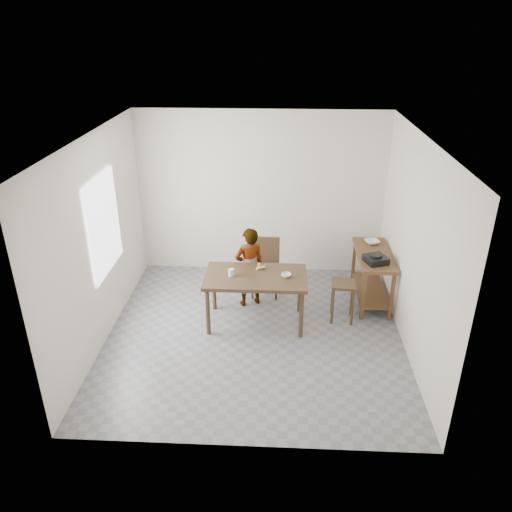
# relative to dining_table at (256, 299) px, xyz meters

# --- Properties ---
(floor) EXTENTS (4.00, 4.00, 0.04)m
(floor) POSITION_rel_dining_table_xyz_m (0.00, -0.30, -0.40)
(floor) COLOR slate
(floor) RESTS_ON ground
(ceiling) EXTENTS (4.00, 4.00, 0.04)m
(ceiling) POSITION_rel_dining_table_xyz_m (0.00, -0.30, 2.35)
(ceiling) COLOR white
(ceiling) RESTS_ON wall_back
(wall_back) EXTENTS (4.00, 0.04, 2.70)m
(wall_back) POSITION_rel_dining_table_xyz_m (0.00, 1.72, 0.98)
(wall_back) COLOR silver
(wall_back) RESTS_ON ground
(wall_front) EXTENTS (4.00, 0.04, 2.70)m
(wall_front) POSITION_rel_dining_table_xyz_m (0.00, -2.32, 0.98)
(wall_front) COLOR silver
(wall_front) RESTS_ON ground
(wall_left) EXTENTS (0.04, 4.00, 2.70)m
(wall_left) POSITION_rel_dining_table_xyz_m (-2.02, -0.30, 0.98)
(wall_left) COLOR silver
(wall_left) RESTS_ON ground
(wall_right) EXTENTS (0.04, 4.00, 2.70)m
(wall_right) POSITION_rel_dining_table_xyz_m (2.02, -0.30, 0.98)
(wall_right) COLOR silver
(wall_right) RESTS_ON ground
(window_pane) EXTENTS (0.02, 1.10, 1.30)m
(window_pane) POSITION_rel_dining_table_xyz_m (-1.97, -0.10, 1.12)
(window_pane) COLOR silver
(window_pane) RESTS_ON wall_left
(dining_table) EXTENTS (1.40, 0.80, 0.75)m
(dining_table) POSITION_rel_dining_table_xyz_m (0.00, 0.00, 0.00)
(dining_table) COLOR #412F1D
(dining_table) RESTS_ON floor
(prep_counter) EXTENTS (0.50, 1.20, 0.80)m
(prep_counter) POSITION_rel_dining_table_xyz_m (1.72, 0.70, 0.03)
(prep_counter) COLOR brown
(prep_counter) RESTS_ON floor
(child) EXTENTS (0.53, 0.45, 1.24)m
(child) POSITION_rel_dining_table_xyz_m (-0.12, 0.51, 0.24)
(child) COLOR silver
(child) RESTS_ON floor
(dining_chair) EXTENTS (0.44, 0.44, 0.88)m
(dining_chair) POSITION_rel_dining_table_xyz_m (0.10, 0.84, 0.07)
(dining_chair) COLOR #412F1D
(dining_chair) RESTS_ON floor
(stool) EXTENTS (0.36, 0.36, 0.59)m
(stool) POSITION_rel_dining_table_xyz_m (1.23, 0.15, -0.08)
(stool) COLOR #412F1D
(stool) RESTS_ON floor
(glass_tumbler) EXTENTS (0.08, 0.08, 0.10)m
(glass_tumbler) POSITION_rel_dining_table_xyz_m (-0.33, -0.02, 0.42)
(glass_tumbler) COLOR silver
(glass_tumbler) RESTS_ON dining_table
(small_bowl) EXTENTS (0.18, 0.18, 0.04)m
(small_bowl) POSITION_rel_dining_table_xyz_m (0.41, -0.01, 0.40)
(small_bowl) COLOR silver
(small_bowl) RESTS_ON dining_table
(banana) EXTENTS (0.19, 0.16, 0.05)m
(banana) POSITION_rel_dining_table_xyz_m (0.07, 0.20, 0.40)
(banana) COLOR gold
(banana) RESTS_ON dining_table
(serving_bowl) EXTENTS (0.28, 0.28, 0.06)m
(serving_bowl) POSITION_rel_dining_table_xyz_m (1.74, 1.05, 0.45)
(serving_bowl) COLOR silver
(serving_bowl) RESTS_ON prep_counter
(gas_burner) EXTENTS (0.37, 0.37, 0.10)m
(gas_burner) POSITION_rel_dining_table_xyz_m (1.69, 0.39, 0.47)
(gas_burner) COLOR black
(gas_burner) RESTS_ON prep_counter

